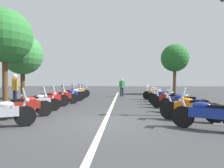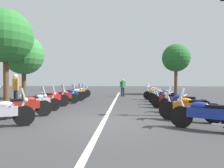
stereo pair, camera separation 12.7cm
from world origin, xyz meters
name	(u,v)px [view 1 (the left image)]	position (x,y,z in m)	size (l,w,h in m)	color
ground_plane	(104,123)	(0.00, 0.00, 0.00)	(80.00, 80.00, 0.00)	#38383A
lane_centre_stripe	(113,105)	(4.85, 0.00, 0.00)	(22.85, 0.16, 0.01)	beige
motorcycle_left_row_0	(0,113)	(-0.95, 3.07, 0.47)	(1.13, 1.93, 1.21)	black
motorcycle_left_row_1	(25,106)	(0.63, 3.12, 0.47)	(1.33, 1.82, 1.21)	black
motorcycle_left_row_2	(38,102)	(1.97, 3.22, 0.46)	(1.25, 1.80, 1.19)	black
motorcycle_left_row_3	(51,98)	(3.53, 3.23, 0.48)	(1.30, 1.74, 1.22)	black
motorcycle_left_row_4	(62,97)	(4.78, 3.04, 0.46)	(1.38, 1.81, 1.20)	black
motorcycle_left_row_5	(70,95)	(6.29, 3.01, 0.48)	(1.28, 1.89, 1.22)	black
motorcycle_left_row_6	(74,93)	(7.79, 3.10, 0.46)	(1.11, 1.85, 1.19)	black
motorcycle_left_row_7	(78,92)	(9.22, 3.17, 0.46)	(1.37, 1.88, 1.01)	black
motorcycle_right_row_0	(207,114)	(-0.77, -3.08, 0.47)	(1.06, 1.92, 1.22)	black
motorcycle_right_row_1	(190,108)	(0.46, -3.01, 0.48)	(1.00, 2.06, 1.23)	black
motorcycle_right_row_2	(184,103)	(1.92, -3.25, 0.47)	(1.25, 1.93, 1.01)	black
motorcycle_right_row_3	(170,100)	(3.51, -3.02, 0.45)	(1.05, 1.84, 0.99)	black
motorcycle_right_row_4	(166,97)	(4.78, -3.12, 0.46)	(1.08, 1.98, 1.00)	black
motorcycle_right_row_5	(162,95)	(6.25, -3.16, 0.45)	(1.14, 1.88, 0.99)	black
motorcycle_right_row_6	(156,94)	(7.75, -3.05, 0.47)	(1.09, 1.96, 1.21)	black
bystander_0	(122,86)	(10.67, -0.50, 0.92)	(0.32, 0.49, 1.59)	#1E2338
bystander_1	(15,87)	(3.77, 5.36, 1.06)	(0.33, 0.46, 1.79)	#1E2338
roadside_tree_0	(23,55)	(7.61, 7.00, 3.39)	(3.03, 3.03, 4.92)	brown
roadside_tree_1	(175,58)	(13.51, -5.89, 3.72)	(2.82, 2.82, 5.15)	brown
roadside_tree_2	(5,36)	(4.79, 6.58, 4.14)	(3.27, 3.27, 5.80)	brown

